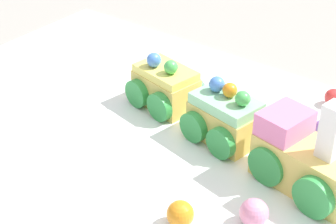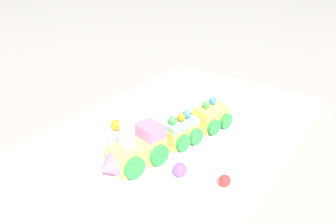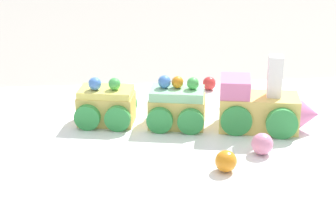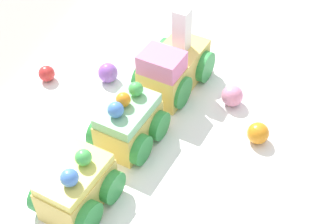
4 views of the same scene
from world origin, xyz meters
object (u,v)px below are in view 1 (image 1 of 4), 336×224
object	(u,v)px
gumball_purple	(325,130)
gumball_red	(333,97)
cake_train_locomotive	(314,165)
cake_car_mint	(225,119)
cake_car_lemon	(166,87)
gumball_pink	(254,213)
gumball_orange	(180,214)

from	to	relation	value
gumball_purple	gumball_red	xyz separation A→B (m)	(-0.02, 0.07, -0.00)
gumball_red	cake_train_locomotive	bearing A→B (deg)	-73.83
cake_train_locomotive	cake_car_mint	world-z (taller)	cake_train_locomotive
cake_car_mint	cake_car_lemon	bearing A→B (deg)	-179.77
gumball_pink	gumball_red	bearing A→B (deg)	96.43
gumball_pink	cake_train_locomotive	bearing A→B (deg)	75.36
gumball_pink	cake_car_lemon	bearing A→B (deg)	148.26
cake_car_mint	gumball_purple	xyz separation A→B (m)	(0.09, 0.06, -0.01)
gumball_orange	gumball_pink	xyz separation A→B (m)	(0.05, 0.04, 0.00)
cake_car_mint	gumball_orange	world-z (taller)	cake_car_mint
cake_train_locomotive	gumball_pink	xyz separation A→B (m)	(-0.02, -0.07, -0.01)
cake_car_mint	gumball_pink	distance (m)	0.13
gumball_purple	gumball_pink	size ratio (longest dim) A/B	0.97
gumball_red	gumball_pink	bearing A→B (deg)	-83.57
gumball_pink	cake_car_mint	bearing A→B (deg)	133.43
gumball_red	gumball_purple	bearing A→B (deg)	-73.53
cake_train_locomotive	gumball_pink	world-z (taller)	cake_train_locomotive
cake_train_locomotive	cake_car_mint	bearing A→B (deg)	179.92
gumball_orange	gumball_red	xyz separation A→B (m)	(0.02, 0.27, -0.00)
cake_car_lemon	gumball_purple	xyz separation A→B (m)	(0.18, 0.04, -0.01)
gumball_purple	cake_car_mint	bearing A→B (deg)	-144.63
cake_train_locomotive	gumball_orange	xyz separation A→B (m)	(-0.07, -0.11, -0.02)
cake_car_lemon	gumball_red	size ratio (longest dim) A/B	4.08
cake_train_locomotive	gumball_purple	xyz separation A→B (m)	(-0.02, 0.08, -0.02)
cake_train_locomotive	gumball_purple	size ratio (longest dim) A/B	5.30
cake_car_lemon	gumball_purple	distance (m)	0.19
cake_train_locomotive	cake_car_lemon	bearing A→B (deg)	-179.94
gumball_pink	gumball_red	world-z (taller)	gumball_pink
cake_train_locomotive	cake_car_lemon	world-z (taller)	cake_train_locomotive
cake_train_locomotive	gumball_orange	world-z (taller)	cake_train_locomotive
cake_car_lemon	gumball_purple	size ratio (longest dim) A/B	3.34
cake_car_lemon	gumball_orange	bearing A→B (deg)	-38.10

